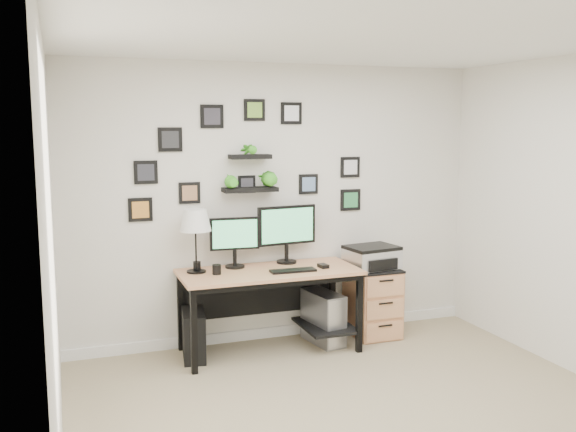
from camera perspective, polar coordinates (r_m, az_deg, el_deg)
name	(u,v)px	position (r m, az deg, el deg)	size (l,w,h in m)	color
room	(279,331)	(6.32, -0.83, -10.21)	(4.00, 4.00, 4.00)	tan
desk	(272,282)	(5.81, -1.45, -5.93)	(1.60, 0.70, 0.75)	tan
monitor_left	(235,238)	(5.80, -4.76, -2.00)	(0.45, 0.19, 0.46)	black
monitor_right	(287,229)	(5.97, -0.10, -1.18)	(0.58, 0.21, 0.54)	black
keyboard	(293,271)	(5.68, 0.45, -4.87)	(0.41, 0.13, 0.02)	black
mouse	(323,266)	(5.84, 3.15, -4.45)	(0.07, 0.11, 0.03)	black
table_lamp	(195,222)	(5.63, -8.24, -0.52)	(0.27, 0.27, 0.56)	black
mug	(217,270)	(5.61, -6.36, -4.75)	(0.08, 0.08, 0.09)	black
pen_cup	(197,266)	(5.75, -8.10, -4.45)	(0.07, 0.07, 0.09)	black
pc_tower_black	(194,335)	(5.77, -8.38, -10.41)	(0.19, 0.42, 0.42)	black
pc_tower_grey	(323,318)	(6.10, 3.17, -9.01)	(0.29, 0.52, 0.48)	gray
file_cabinet	(373,301)	(6.34, 7.54, -7.52)	(0.43, 0.53, 0.67)	tan
printer	(372,257)	(6.21, 7.46, -3.64)	(0.51, 0.44, 0.21)	silver
wall_decor	(249,167)	(5.87, -3.51, 4.39)	(2.24, 0.18, 1.07)	black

